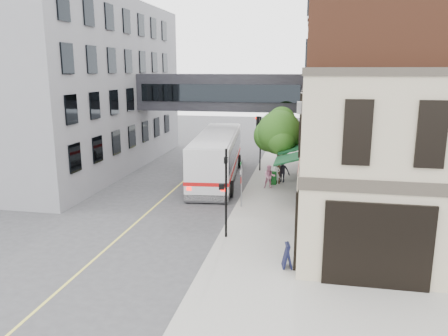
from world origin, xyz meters
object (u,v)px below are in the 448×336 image
at_px(pedestrian_a, 276,173).
at_px(pedestrian_c, 282,170).
at_px(sandwich_board, 287,256).
at_px(bus, 217,154).
at_px(pedestrian_b, 269,177).
at_px(newspaper_box, 273,178).

distance_m(pedestrian_a, pedestrian_c, 0.76).
bearing_deg(sandwich_board, pedestrian_c, 84.26).
height_order(bus, pedestrian_c, bus).
distance_m(pedestrian_a, pedestrian_b, 1.30).
bearing_deg(pedestrian_b, pedestrian_a, 63.26).
height_order(bus, pedestrian_b, bus).
bearing_deg(pedestrian_a, sandwich_board, -68.56).
bearing_deg(pedestrian_c, pedestrian_b, -100.34).
xyz_separation_m(pedestrian_a, pedestrian_b, (-0.39, -1.24, 0.05)).
height_order(pedestrian_c, sandwich_board, pedestrian_c).
bearing_deg(pedestrian_a, bus, -177.96).
bearing_deg(pedestrian_b, newspaper_box, 71.97).
bearing_deg(pedestrian_a, newspaper_box, -134.37).
relative_size(pedestrian_a, pedestrian_b, 0.94).
relative_size(bus, pedestrian_c, 7.41).
height_order(pedestrian_c, newspaper_box, pedestrian_c).
relative_size(pedestrian_c, sandwich_board, 1.69).
height_order(bus, pedestrian_a, bus).
relative_size(pedestrian_b, newspaper_box, 1.74).
height_order(bus, newspaper_box, bus).
bearing_deg(newspaper_box, bus, 159.80).
height_order(pedestrian_a, newspaper_box, pedestrian_a).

